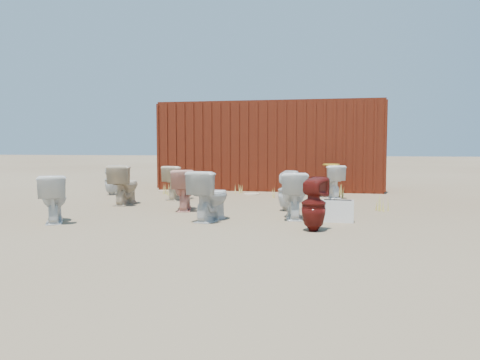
% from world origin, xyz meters
% --- Properties ---
extents(ground, '(100.00, 100.00, 0.00)m').
position_xyz_m(ground, '(0.00, 0.00, 0.00)').
color(ground, brown).
rests_on(ground, ground).
extents(shipping_container, '(6.00, 2.40, 2.40)m').
position_xyz_m(shipping_container, '(0.00, 5.20, 1.20)').
color(shipping_container, '#4E130D').
rests_on(shipping_container, ground).
extents(toilet_front_a, '(0.73, 0.85, 0.75)m').
position_xyz_m(toilet_front_a, '(-2.54, -1.60, 0.38)').
color(toilet_front_a, white).
rests_on(toilet_front_a, ground).
extents(toilet_front_pink, '(0.60, 0.84, 0.77)m').
position_xyz_m(toilet_front_pink, '(-0.99, 0.17, 0.38)').
color(toilet_front_pink, '#DF9481').
rests_on(toilet_front_pink, ground).
extents(toilet_front_c, '(0.63, 0.88, 0.81)m').
position_xyz_m(toilet_front_c, '(-0.17, -0.95, 0.40)').
color(toilet_front_c, silver).
rests_on(toilet_front_c, ground).
extents(toilet_front_maroon, '(0.45, 0.46, 0.77)m').
position_xyz_m(toilet_front_maroon, '(1.50, -1.54, 0.38)').
color(toilet_front_maroon, '#601510').
rests_on(toilet_front_maroon, ground).
extents(toilet_front_e, '(0.54, 0.82, 0.77)m').
position_xyz_m(toilet_front_e, '(1.12, -0.45, 0.39)').
color(toilet_front_e, white).
rests_on(toilet_front_e, ground).
extents(toilet_back_a, '(0.33, 0.34, 0.73)m').
position_xyz_m(toilet_back_a, '(-3.60, 2.42, 0.36)').
color(toilet_back_a, silver).
rests_on(toilet_back_a, ground).
extents(toilet_back_beige_left, '(0.49, 0.82, 0.81)m').
position_xyz_m(toilet_back_beige_left, '(-2.44, 0.72, 0.41)').
color(toilet_back_beige_left, '#C8B292').
rests_on(toilet_back_beige_left, ground).
extents(toilet_back_beige_right, '(0.64, 0.84, 0.76)m').
position_xyz_m(toilet_back_beige_right, '(-1.64, 1.80, 0.38)').
color(toilet_back_beige_right, beige).
rests_on(toilet_back_beige_right, ground).
extents(toilet_back_yellowlid, '(0.69, 0.85, 0.76)m').
position_xyz_m(toilet_back_yellowlid, '(1.69, 2.88, 0.38)').
color(toilet_back_yellowlid, white).
rests_on(toilet_back_yellowlid, ground).
extents(toilet_back_e, '(0.43, 0.43, 0.75)m').
position_xyz_m(toilet_back_e, '(0.92, 0.46, 0.37)').
color(toilet_back_e, silver).
rests_on(toilet_back_e, ground).
extents(yellow_lid, '(0.39, 0.48, 0.02)m').
position_xyz_m(yellow_lid, '(1.69, 2.88, 0.77)').
color(yellow_lid, gold).
rests_on(yellow_lid, toilet_back_yellowlid).
extents(loose_tank, '(0.51, 0.22, 0.35)m').
position_xyz_m(loose_tank, '(1.83, -0.65, 0.17)').
color(loose_tank, white).
rests_on(loose_tank, ground).
extents(loose_lid_near, '(0.45, 0.54, 0.02)m').
position_xyz_m(loose_lid_near, '(-0.25, 3.23, 0.01)').
color(loose_lid_near, beige).
rests_on(loose_lid_near, ground).
extents(loose_lid_far, '(0.52, 0.57, 0.02)m').
position_xyz_m(loose_lid_far, '(-2.63, 3.50, 0.01)').
color(loose_lid_far, tan).
rests_on(loose_lid_far, ground).
extents(weed_clump_a, '(0.36, 0.36, 0.33)m').
position_xyz_m(weed_clump_a, '(-2.28, 2.77, 0.16)').
color(weed_clump_a, '#C9B750').
rests_on(weed_clump_a, ground).
extents(weed_clump_b, '(0.32, 0.32, 0.25)m').
position_xyz_m(weed_clump_b, '(0.47, 2.71, 0.13)').
color(weed_clump_b, '#C9B750').
rests_on(weed_clump_b, ground).
extents(weed_clump_c, '(0.36, 0.36, 0.35)m').
position_xyz_m(weed_clump_c, '(1.81, 2.97, 0.17)').
color(weed_clump_c, '#C9B750').
rests_on(weed_clump_c, ground).
extents(weed_clump_d, '(0.30, 0.30, 0.27)m').
position_xyz_m(weed_clump_d, '(-0.57, 3.50, 0.13)').
color(weed_clump_d, '#C9B750').
rests_on(weed_clump_d, ground).
extents(weed_clump_e, '(0.34, 0.34, 0.26)m').
position_xyz_m(weed_clump_e, '(1.79, 3.50, 0.13)').
color(weed_clump_e, '#C9B750').
rests_on(weed_clump_e, ground).
extents(weed_clump_f, '(0.28, 0.28, 0.27)m').
position_xyz_m(weed_clump_f, '(2.61, 0.71, 0.14)').
color(weed_clump_f, '#C9B750').
rests_on(weed_clump_f, ground).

